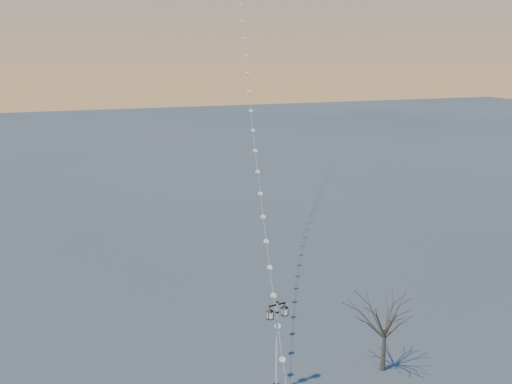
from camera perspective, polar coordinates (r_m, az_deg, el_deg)
name	(u,v)px	position (r m, az deg, el deg)	size (l,w,h in m)	color
street_lamp	(277,342)	(28.17, 2.21, -15.46)	(1.26, 0.55, 4.99)	black
bare_tree	(386,318)	(30.41, 13.47, -12.78)	(2.69, 2.69, 4.46)	#484032
kite_train	(247,29)	(49.11, -0.96, 16.73)	(13.43, 50.24, 37.69)	black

